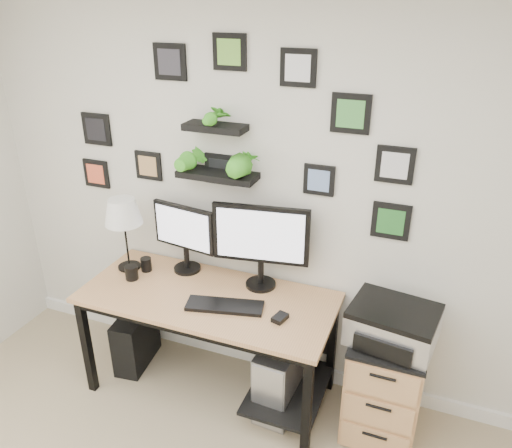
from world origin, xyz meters
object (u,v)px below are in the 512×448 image
at_px(desk, 216,310).
at_px(pc_tower_black, 136,339).
at_px(monitor_right, 261,240).
at_px(table_lamp, 123,213).
at_px(mug, 132,273).
at_px(monitor_left, 184,233).
at_px(printer, 393,325).
at_px(file_cabinet, 384,383).
at_px(pc_tower_grey, 282,374).

distance_m(desk, pc_tower_black, 0.78).
xyz_separation_m(desk, monitor_right, (0.24, 0.19, 0.46)).
bearing_deg(table_lamp, monitor_right, 6.30).
xyz_separation_m(mug, pc_tower_black, (-0.07, 0.05, -0.59)).
relative_size(monitor_left, monitor_right, 0.79).
height_order(desk, monitor_right, monitor_right).
xyz_separation_m(monitor_left, monitor_right, (0.54, -0.01, 0.06)).
xyz_separation_m(desk, mug, (-0.59, -0.04, 0.17)).
bearing_deg(table_lamp, desk, -7.08).
bearing_deg(pc_tower_black, monitor_left, 20.52).
bearing_deg(printer, monitor_left, 173.49).
xyz_separation_m(table_lamp, pc_tower_black, (0.03, -0.07, -0.95)).
bearing_deg(desk, table_lamp, 172.92).
height_order(desk, table_lamp, table_lamp).
relative_size(desk, table_lamp, 3.15).
distance_m(pc_tower_black, printer, 1.84).
bearing_deg(monitor_left, printer, -6.51).
height_order(desk, file_cabinet, desk).
bearing_deg(desk, mug, -176.56).
bearing_deg(monitor_right, mug, -164.83).
distance_m(desk, printer, 1.10).
bearing_deg(table_lamp, pc_tower_black, -64.84).
distance_m(monitor_right, file_cabinet, 1.14).
bearing_deg(pc_tower_grey, file_cabinet, 4.99).
bearing_deg(mug, file_cabinet, 3.20).
bearing_deg(monitor_right, monitor_left, 179.07).
bearing_deg(mug, printer, 2.50).
height_order(table_lamp, pc_tower_grey, table_lamp).
relative_size(monitor_left, file_cabinet, 0.71).
bearing_deg(file_cabinet, printer, -84.86).
bearing_deg(pc_tower_grey, mug, -177.88).
height_order(mug, file_cabinet, mug).
height_order(monitor_left, file_cabinet, monitor_left).
relative_size(pc_tower_grey, printer, 0.99).
height_order(monitor_right, printer, monitor_right).
bearing_deg(desk, printer, 1.99).
xyz_separation_m(mug, printer, (1.68, 0.07, -0.02)).
xyz_separation_m(monitor_right, table_lamp, (-0.93, -0.10, 0.07)).
bearing_deg(file_cabinet, pc_tower_black, -178.55).
relative_size(monitor_right, pc_tower_black, 1.48).
bearing_deg(table_lamp, file_cabinet, -0.89).
xyz_separation_m(pc_tower_black, printer, (1.75, 0.02, 0.58)).
xyz_separation_m(table_lamp, mug, (0.10, -0.12, -0.36)).
distance_m(monitor_left, pc_tower_black, 0.92).
distance_m(monitor_left, mug, 0.43).
distance_m(pc_tower_black, file_cabinet, 1.75).
height_order(mug, pc_tower_grey, mug).
bearing_deg(monitor_left, desk, -32.82).
relative_size(desk, mug, 16.88).
distance_m(desk, table_lamp, 0.88).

